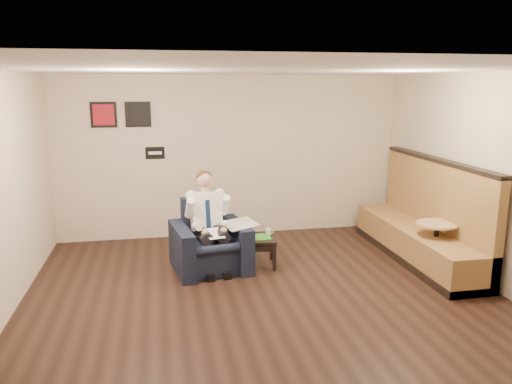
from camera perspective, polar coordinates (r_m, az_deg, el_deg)
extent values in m
plane|color=black|center=(6.30, 1.29, -12.53)|extent=(6.00, 6.00, 0.00)
cube|color=beige|center=(8.77, -2.89, 4.08)|extent=(6.00, 0.02, 2.80)
cube|color=beige|center=(3.12, 13.54, -11.44)|extent=(6.00, 0.02, 2.80)
cube|color=beige|center=(7.12, 25.64, 1.00)|extent=(0.02, 6.00, 2.80)
cube|color=white|center=(5.73, 1.43, 13.84)|extent=(6.00, 6.00, 0.02)
cube|color=black|center=(8.65, -11.46, 4.41)|extent=(0.32, 0.02, 0.20)
cube|color=maroon|center=(8.63, -17.02, 8.44)|extent=(0.42, 0.03, 0.42)
cube|color=black|center=(8.59, -13.33, 8.63)|extent=(0.42, 0.03, 0.42)
cube|color=black|center=(7.23, -5.28, -5.08)|extent=(1.16, 1.16, 0.99)
cube|color=white|center=(6.98, -4.80, -4.74)|extent=(0.29, 0.36, 0.01)
cube|color=silver|center=(7.19, -1.89, -3.65)|extent=(0.53, 0.61, 0.01)
cube|color=black|center=(7.44, 0.13, -6.79)|extent=(0.60, 0.60, 0.43)
cube|color=green|center=(7.35, -0.08, -5.20)|extent=(0.43, 0.31, 0.01)
cylinder|color=white|center=(7.48, 1.41, -4.57)|extent=(0.09, 0.09, 0.09)
cube|color=black|center=(7.52, 0.43, -4.81)|extent=(0.15, 0.11, 0.01)
cube|color=olive|center=(7.94, 18.10, -2.06)|extent=(0.71, 2.98, 1.53)
cylinder|color=tan|center=(7.63, 19.81, -5.92)|extent=(0.58, 0.58, 0.71)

